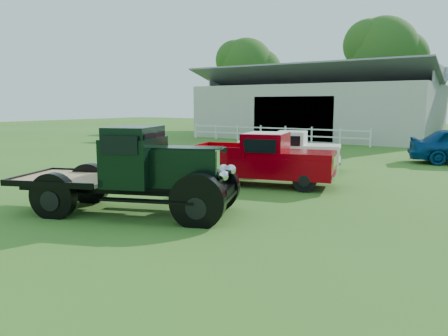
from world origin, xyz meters
The scene contains 8 objects.
ground centered at (0.00, 0.00, 0.00)m, with size 120.00×120.00×0.00m, color #3C6221.
shed_left centered at (-7.00, 26.00, 2.80)m, with size 18.80×10.20×5.60m, color #AFAE9F, non-canonical shape.
fence_rail centered at (-8.00, 20.00, 0.60)m, with size 14.20×0.16×1.20m, color white, non-canonical shape.
tree_a centered at (-18.00, 33.00, 5.25)m, with size 6.30×6.30×10.50m, color #2C5620, non-canonical shape.
tree_b centered at (-4.00, 34.00, 5.75)m, with size 6.90×6.90×11.50m, color #2C5620, non-canonical shape.
vintage_flatbed centered at (-1.36, -0.68, 1.10)m, with size 5.55×2.20×2.20m, color black, non-canonical shape.
red_pickup centered at (-0.46, 4.59, 0.91)m, with size 4.96×1.91×1.81m, color #930009, non-canonical shape.
white_pickup centered at (-1.21, 8.26, 0.80)m, with size 4.33×1.68×1.59m, color white, non-canonical shape.
Camera 1 is at (6.59, -8.43, 2.75)m, focal length 35.00 mm.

